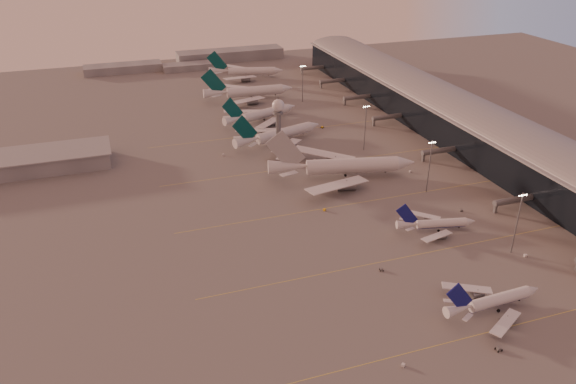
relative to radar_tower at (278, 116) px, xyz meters
name	(u,v)px	position (x,y,z in m)	size (l,w,h in m)	color
ground	(372,282)	(-5.00, -120.00, -20.95)	(700.00, 700.00, 0.00)	#5F5C5C
taxiway_markings	(376,199)	(25.00, -64.00, -20.94)	(180.00, 185.25, 0.02)	gold
terminal	(458,119)	(102.88, -9.91, -10.43)	(57.00, 362.00, 23.04)	black
hangar	(25,162)	(-125.00, 20.00, -16.63)	(82.00, 27.00, 8.50)	slate
radar_tower	(278,116)	(0.00, 0.00, 0.00)	(6.40, 6.40, 31.10)	slate
mast_a	(518,221)	(53.00, -120.00, -7.21)	(3.60, 0.56, 25.00)	slate
mast_b	(430,164)	(50.00, -65.00, -7.21)	(3.60, 0.56, 25.00)	slate
mast_c	(365,125)	(45.00, -10.00, -7.21)	(3.60, 0.56, 25.00)	slate
mast_d	(303,82)	(43.00, 80.00, -7.21)	(3.60, 0.56, 25.00)	slate
distant_horizon	(200,59)	(-2.38, 205.14, -17.06)	(165.00, 37.50, 9.00)	slate
narrowbody_near	(493,303)	(24.49, -146.31, -18.01)	(37.20, 29.67, 14.53)	silver
narrowbody_mid	(436,225)	(34.68, -96.77, -18.31)	(33.02, 26.08, 13.06)	silver
widebody_white	(342,169)	(19.72, -38.41, -16.56)	(71.03, 56.32, 25.34)	silver
greentail_a	(279,136)	(4.88, 14.47, -17.31)	(55.25, 43.99, 20.62)	silver
greentail_b	(261,116)	(5.63, 51.28, -17.55)	(51.03, 40.54, 19.23)	silver
greentail_c	(249,93)	(10.72, 97.12, -16.93)	(62.67, 50.51, 22.75)	silver
greentail_d	(246,73)	(23.33, 150.80, -17.24)	(56.62, 45.15, 20.99)	silver
gsv_truck_a	(404,363)	(-14.71, -159.11, -19.90)	(5.10, 4.59, 2.05)	silver
gsv_tug_near	(499,349)	(14.58, -162.72, -20.40)	(2.39, 3.84, 1.07)	#535658
gsv_catering_a	(527,252)	(56.19, -124.36, -18.97)	(5.05, 2.78, 3.96)	silver
gsv_tug_mid	(382,270)	(1.16, -115.05, -20.50)	(3.46, 2.65, 0.87)	#535658
gsv_truck_b	(462,209)	(54.44, -86.61, -19.85)	(5.66, 3.55, 2.15)	#535658
gsv_truck_c	(325,208)	(-0.84, -66.75, -19.88)	(5.38, 4.38, 2.10)	gold
gsv_catering_b	(411,169)	(53.94, -43.93, -19.20)	(4.36, 2.20, 3.51)	silver
gsv_tug_far	(315,160)	(14.18, -16.28, -20.37)	(4.58, 4.24, 1.13)	silver
gsv_truck_d	(223,154)	(-28.40, 6.57, -19.85)	(3.83, 5.66, 2.16)	silver
gsv_tug_hangar	(322,127)	(36.31, 28.19, -20.41)	(4.28, 3.80, 1.05)	gold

